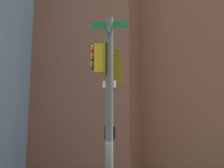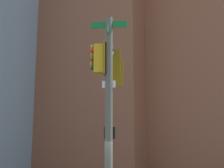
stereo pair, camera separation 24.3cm
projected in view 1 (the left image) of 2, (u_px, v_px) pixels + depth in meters
signal_pole_assembly at (110, 86)px, 11.71m from camera, size 1.66×4.15×6.79m
building_brick_nearside at (60, 28)px, 46.43m from camera, size 25.86×16.50×38.51m
building_brick_midblock at (173, 47)px, 45.02m from camera, size 23.41×17.70×32.06m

